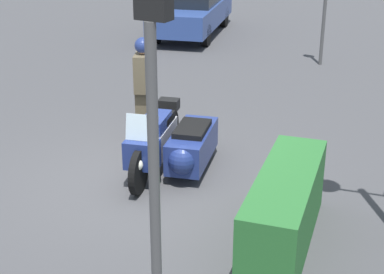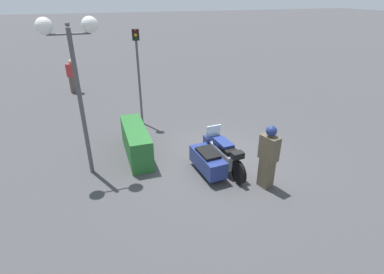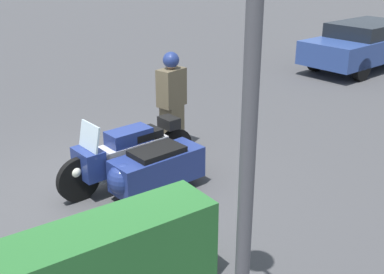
% 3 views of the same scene
% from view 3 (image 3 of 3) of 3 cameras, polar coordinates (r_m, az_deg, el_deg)
% --- Properties ---
extents(ground_plane, '(160.00, 160.00, 0.00)m').
position_cam_3_polar(ground_plane, '(7.75, -10.54, -6.20)').
color(ground_plane, '#424244').
extents(police_motorcycle, '(2.52, 1.17, 1.17)m').
position_cam_3_polar(police_motorcycle, '(7.48, -6.29, -2.98)').
color(police_motorcycle, black).
rests_on(police_motorcycle, ground).
extents(officer_rider, '(0.57, 0.43, 1.85)m').
position_cam_3_polar(officer_rider, '(8.77, -2.43, 4.46)').
color(officer_rider, brown).
rests_on(officer_rider, ground).
extents(hedge_bush_curbside, '(2.51, 0.68, 1.00)m').
position_cam_3_polar(hedge_bush_curbside, '(5.22, -10.61, -14.94)').
color(hedge_bush_curbside, '#28662D').
rests_on(hedge_bush_curbside, ground).
extents(parked_car_background, '(4.81, 2.16, 1.42)m').
position_cam_3_polar(parked_car_background, '(16.01, 19.98, 10.39)').
color(parked_car_background, '#2D478C').
rests_on(parked_car_background, ground).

